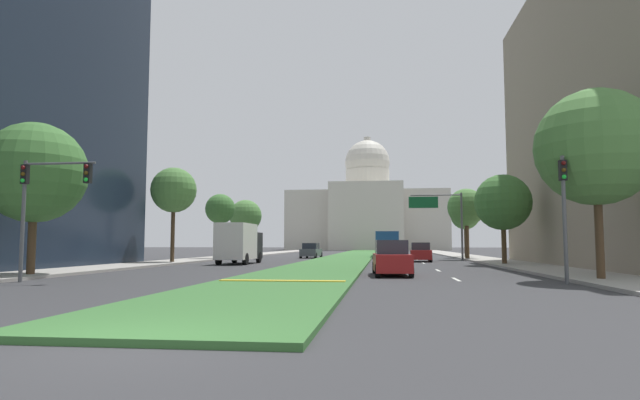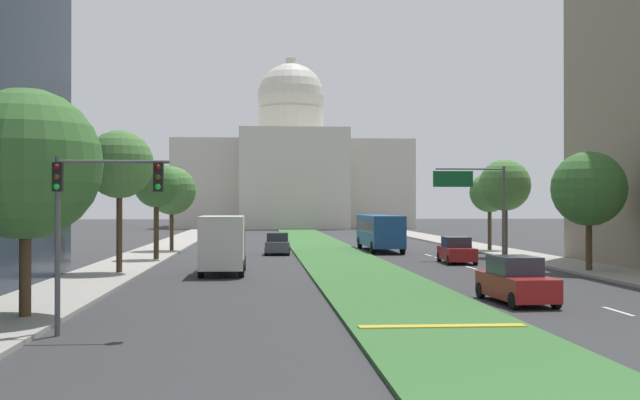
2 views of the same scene
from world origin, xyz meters
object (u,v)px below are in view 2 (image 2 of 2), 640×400
Objects in this scene: street_tree_left_near at (25,164)px; box_truck_delivery at (223,244)px; traffic_light_near_left at (87,205)px; street_tree_left_mid at (119,165)px; street_tree_left_far at (156,186)px; sedan_midblock at (457,251)px; street_tree_right_distant at (490,193)px; city_bus at (379,230)px; street_tree_right_far at (505,186)px; capitol_building at (291,174)px; street_tree_left_distant at (172,191)px; street_tree_right_mid at (589,189)px; sedan_distant at (278,244)px; overhead_guide_sign at (478,193)px; sedan_lead_stopped at (516,281)px.

box_truck_delivery is (5.64, 17.13, -3.45)m from street_tree_left_near.
street_tree_left_mid reaches higher than traffic_light_near_left.
street_tree_left_far is at bearing 115.35° from box_truck_delivery.
box_truck_delivery reaches higher than sedan_midblock.
street_tree_right_distant reaches higher than box_truck_delivery.
box_truck_delivery is 24.47m from city_bus.
sedan_midblock is at bearing -131.51° from street_tree_right_far.
capitol_building reaches higher than street_tree_left_distant.
street_tree_right_mid is 1.57× the size of sedan_midblock.
traffic_light_near_left reaches higher than sedan_midblock.
traffic_light_near_left is at bearing -50.08° from street_tree_left_near.
capitol_building reaches higher than street_tree_right_mid.
capitol_building is 96.08m from box_truck_delivery.
box_truck_delivery is (-20.38, 0.56, -3.02)m from street_tree_right_mid.
box_truck_delivery is at bearing 178.43° from street_tree_right_mid.
traffic_light_near_left is at bearing -82.68° from street_tree_left_mid.
street_tree_right_far is 17.63m from sedan_distant.
street_tree_left_far is at bearing 86.42° from street_tree_left_mid.
street_tree_left_distant reaches higher than sedan_distant.
overhead_guide_sign is 11.43m from street_tree_right_mid.
street_tree_left_distant reaches higher than box_truck_delivery.
street_tree_left_mid reaches higher than street_tree_right_distant.
street_tree_left_far is 29.75m from sedan_lead_stopped.
street_tree_left_distant is (0.61, 37.77, -0.19)m from street_tree_left_near.
street_tree_left_near reaches higher than sedan_lead_stopped.
street_tree_right_distant is at bearing 75.27° from sedan_lead_stopped.
sedan_lead_stopped is at bearing -90.00° from city_bus.
street_tree_right_mid is at bearing -46.92° from sedan_distant.
sedan_distant is at bearing -92.99° from capitol_building.
street_tree_right_mid is at bearing -23.46° from street_tree_left_far.
street_tree_left_near reaches higher than city_bus.
street_tree_right_mid is at bearing -68.82° from city_bus.
street_tree_left_far is 1.04× the size of box_truck_delivery.
sedan_distant is (8.99, 17.56, -5.19)m from street_tree_left_mid.
capitol_building reaches higher than street_tree_right_far.
sedan_lead_stopped is at bearing -63.81° from street_tree_left_distant.
street_tree_right_distant is 1.39× the size of sedan_lead_stopped.
capitol_building is 6.08× the size of overhead_guide_sign.
street_tree_left_distant is at bearing 89.07° from street_tree_left_near.
box_truck_delivery is at bearing -148.75° from overhead_guide_sign.
sedan_midblock is at bearing -115.09° from street_tree_right_distant.
street_tree_left_far is (-22.06, 0.04, 0.46)m from overhead_guide_sign.
city_bus is (-8.50, 21.95, -2.92)m from street_tree_right_mid.
city_bus is (-8.81, 1.62, -3.03)m from street_tree_right_distant.
traffic_light_near_left is 30.61m from street_tree_right_mid.
street_tree_left_near is 1.66× the size of sedan_distant.
street_tree_left_distant is 25.74m from street_tree_right_distant.
street_tree_right_mid reaches higher than street_tree_right_distant.
capitol_building is 5.03× the size of street_tree_left_mid.
street_tree_left_near is at bearing -130.05° from sedan_midblock.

